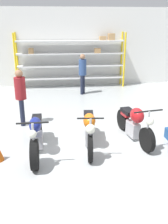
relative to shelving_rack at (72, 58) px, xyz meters
name	(u,v)px	position (x,y,z in m)	size (l,w,h in m)	color
ground_plane	(86,143)	(-0.09, -6.05, -1.35)	(30.00, 30.00, 0.00)	#B2B7B7
back_wall	(70,48)	(-0.09, 0.36, 0.45)	(30.00, 0.08, 3.60)	white
shelving_rack	(72,58)	(0.00, 0.00, 0.00)	(5.08, 0.63, 2.51)	yellow
motorcycle_blue	(36,135)	(-1.30, -6.40, -0.90)	(0.65, 2.10, 1.04)	black
motorcycle_orange	(89,129)	(-0.03, -6.23, -0.88)	(0.58, 2.05, 1.01)	black
motorcycle_red	(134,123)	(1.19, -5.99, -0.88)	(0.73, 1.96, 1.02)	black
person_browsing	(21,93)	(-1.84, -4.61, -0.36)	(0.34, 0.34, 1.67)	#1E2338
person_near_rack	(83,71)	(0.33, -1.37, -0.35)	(0.43, 0.43, 1.70)	#1E2338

